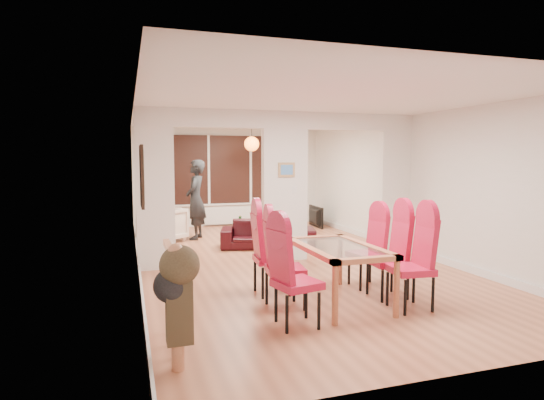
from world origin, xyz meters
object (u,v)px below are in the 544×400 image
dining_table (338,274)px  dining_chair_lc (272,252)px  dining_chair_lb (285,263)px  person (196,200)px  dining_chair_rc (366,250)px  armchair (162,225)px  coffee_table (250,231)px  bottle (240,221)px  sofa (268,234)px  dining_chair_rb (388,254)px  television (313,217)px  dining_chair_ra (410,262)px  dining_chair_la (297,276)px  bowl (250,226)px

dining_table → dining_chair_lc: bearing=139.3°
dining_table → dining_chair_lb: size_ratio=1.39×
dining_chair_lc → person: bearing=98.5°
dining_chair_rc → person: bearing=104.4°
armchair → coffee_table: armchair is taller
bottle → sofa: bearing=-77.9°
dining_table → dining_chair_rb: (0.70, -0.01, 0.20)m
dining_chair_rc → coffee_table: 4.48m
dining_table → coffee_table: dining_table is taller
sofa → armchair: (-2.00, 1.24, 0.09)m
dining_chair_rc → television: dining_chair_rc is taller
dining_chair_lb → dining_chair_ra: size_ratio=0.97×
dining_chair_rb → sofa: (-0.49, 3.66, -0.29)m
dining_chair_lb → dining_chair_lc: dining_chair_lc is taller
dining_chair_lc → person: (-0.36, 4.45, 0.33)m
dining_chair_lc → coffee_table: 4.47m
dining_table → dining_chair_rc: size_ratio=1.46×
dining_table → person: (-1.04, 5.04, 0.53)m
dining_chair_ra → coffee_table: 5.49m
sofa → armchair: size_ratio=2.32×
dining_chair_rc → coffee_table: (-0.49, 4.44, -0.40)m
dining_chair_ra → dining_chair_rb: bearing=95.9°
armchair → television: size_ratio=0.86×
dining_chair_lc → coffee_table: (0.86, 4.37, -0.44)m
dining_chair_ra → television: bearing=83.3°
coffee_table → bottle: bearing=-170.4°
dining_chair_la → sofa: (0.99, 4.25, -0.27)m
dining_chair_lc → television: size_ratio=1.18×
armchair → dining_chair_lc: bearing=-21.9°
dining_chair_lb → bottle: dining_chair_lb is taller
dining_chair_rc → bottle: bearing=93.2°
dining_chair_lc → armchair: 4.45m
dining_chair_rc → television: size_ratio=1.10×
bottle → dining_chair_lc: bearing=-98.1°
dining_chair_lc → sofa: 3.20m
dining_chair_lb → coffee_table: size_ratio=1.03×
person → television: 3.36m
dining_chair_rb → dining_table: bearing=-176.8°
dining_chair_la → sofa: size_ratio=0.58×
dining_table → dining_chair_lb: 0.72m
sofa → television: bearing=65.0°
dining_chair_rb → bowl: dining_chair_rb is taller
dining_chair_lb → dining_chair_rb: 1.40m
dining_chair_la → bottle: dining_chair_la is taller
dining_chair_lc → coffee_table: dining_chair_lc is taller
television → bottle: 2.43m
dining_chair_rc → armchair: dining_chair_rc is taller
armchair → television: armchair is taller
dining_chair_lc → sofa: size_ratio=0.59×
armchair → bowl: bearing=52.7°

